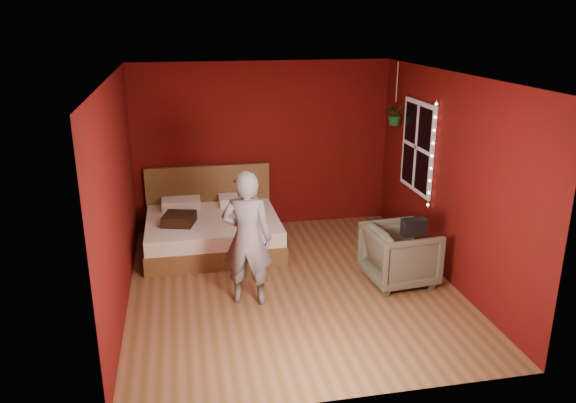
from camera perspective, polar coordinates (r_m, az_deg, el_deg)
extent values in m
plane|color=brown|center=(7.15, 0.39, -8.54)|extent=(4.50, 4.50, 0.00)
cube|color=#5A090B|center=(8.82, -2.55, 5.67)|extent=(4.00, 0.02, 2.60)
cube|color=#5A090B|center=(4.62, 6.09, -6.58)|extent=(4.00, 0.02, 2.60)
cube|color=#5A090B|center=(6.58, -16.99, 0.42)|extent=(0.02, 4.50, 2.60)
cube|color=#5A090B|center=(7.32, 16.02, 2.30)|extent=(0.02, 4.50, 2.60)
cube|color=silver|center=(6.41, 0.44, 12.75)|extent=(4.00, 4.50, 0.02)
cube|color=white|center=(8.04, 13.04, 5.43)|extent=(0.04, 0.97, 1.27)
cube|color=black|center=(8.04, 12.94, 5.42)|extent=(0.02, 0.85, 1.15)
cube|color=white|center=(8.04, 12.91, 5.42)|extent=(0.03, 0.05, 1.15)
cube|color=white|center=(8.04, 12.91, 5.42)|extent=(0.03, 0.85, 0.05)
cylinder|color=silver|center=(7.57, 14.42, 4.52)|extent=(0.01, 0.01, 1.45)
sphere|color=#FFF2CC|center=(7.75, 14.03, -0.33)|extent=(0.04, 0.04, 0.04)
sphere|color=#FFF2CC|center=(7.70, 14.12, 0.86)|extent=(0.04, 0.04, 0.04)
sphere|color=#FFF2CC|center=(7.65, 14.22, 2.07)|extent=(0.04, 0.04, 0.04)
sphere|color=#FFF2CC|center=(7.61, 14.32, 3.29)|extent=(0.04, 0.04, 0.04)
sphere|color=#FFF2CC|center=(7.57, 14.42, 4.52)|extent=(0.04, 0.04, 0.04)
sphere|color=#FFF2CC|center=(7.53, 14.52, 5.76)|extent=(0.04, 0.04, 0.04)
sphere|color=#FFF2CC|center=(7.50, 14.62, 7.02)|extent=(0.04, 0.04, 0.04)
sphere|color=#FFF2CC|center=(7.47, 14.73, 8.29)|extent=(0.04, 0.04, 0.04)
sphere|color=#FFF2CC|center=(7.44, 14.83, 9.57)|extent=(0.04, 0.04, 0.04)
cube|color=brown|center=(8.25, -7.59, -3.88)|extent=(1.91, 1.62, 0.27)
cube|color=white|center=(8.17, -7.66, -2.34)|extent=(1.87, 1.59, 0.21)
cube|color=brown|center=(8.85, -8.04, 0.33)|extent=(1.91, 0.08, 1.05)
cube|color=white|center=(8.61, -10.80, -0.19)|extent=(0.57, 0.36, 0.13)
cube|color=white|center=(8.65, -5.12, 0.16)|extent=(0.57, 0.36, 0.13)
imported|color=slate|center=(6.47, -4.17, -3.77)|extent=(0.67, 0.54, 1.61)
imported|color=#565643|center=(7.24, 11.30, -5.32)|extent=(0.89, 0.87, 0.75)
cube|color=black|center=(6.84, 12.66, -2.55)|extent=(0.30, 0.17, 0.20)
cube|color=#311E10|center=(7.94, -11.01, -1.76)|extent=(0.51, 0.51, 0.15)
cylinder|color=silver|center=(8.48, 11.02, 11.81)|extent=(0.01, 0.01, 0.57)
imported|color=#1B6024|center=(8.55, 10.84, 8.77)|extent=(0.38, 0.35, 0.34)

